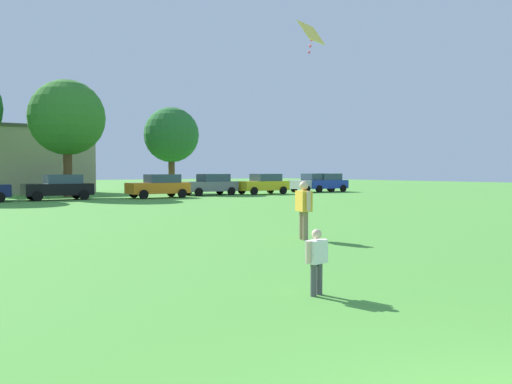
% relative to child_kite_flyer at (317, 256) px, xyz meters
% --- Properties ---
extents(child_kite_flyer, '(0.48, 0.25, 1.03)m').
position_rel_child_kite_flyer_xyz_m(child_kite_flyer, '(0.00, 0.00, 0.00)').
color(child_kite_flyer, '#4C4C51').
rests_on(child_kite_flyer, ground).
extents(adult_bystander, '(0.44, 0.75, 1.64)m').
position_rel_child_kite_flyer_xyz_m(adult_bystander, '(4.09, 5.23, 0.36)').
color(adult_bystander, '#8C7259').
rests_on(adult_bystander, ground).
extents(kite, '(1.25, 0.87, 1.10)m').
position_rel_child_kite_flyer_xyz_m(kite, '(6.89, 8.23, 6.11)').
color(kite, yellow).
extents(parked_car_black_3, '(4.30, 2.02, 1.68)m').
position_rel_child_kite_flyer_xyz_m(parked_car_black_3, '(3.76, 30.11, 0.24)').
color(parked_car_black_3, black).
rests_on(parked_car_black_3, ground).
extents(parked_car_orange_4, '(4.30, 2.02, 1.68)m').
position_rel_child_kite_flyer_xyz_m(parked_car_orange_4, '(10.35, 28.86, 0.24)').
color(parked_car_orange_4, orange).
rests_on(parked_car_orange_4, ground).
extents(parked_car_gray_5, '(4.30, 2.02, 1.68)m').
position_rel_child_kite_flyer_xyz_m(parked_car_gray_5, '(15.43, 30.38, 0.24)').
color(parked_car_gray_5, slate).
rests_on(parked_car_gray_5, ground).
extents(parked_car_yellow_6, '(4.30, 2.02, 1.68)m').
position_rel_child_kite_flyer_xyz_m(parked_car_yellow_6, '(19.96, 29.54, 0.24)').
color(parked_car_yellow_6, yellow).
rests_on(parked_car_yellow_6, ground).
extents(parked_car_silver_7, '(4.30, 2.02, 1.68)m').
position_rel_child_kite_flyer_xyz_m(parked_car_silver_7, '(26.16, 30.40, 0.24)').
color(parked_car_silver_7, silver).
rests_on(parked_car_silver_7, ground).
extents(parked_car_blue_8, '(4.30, 2.02, 1.68)m').
position_rel_child_kite_flyer_xyz_m(parked_car_blue_8, '(27.45, 30.26, 0.24)').
color(parked_car_blue_8, '#1E38AD').
rests_on(parked_car_blue_8, ground).
extents(tree_right, '(5.55, 5.55, 8.65)m').
position_rel_child_kite_flyer_xyz_m(tree_right, '(5.41, 34.12, 5.23)').
color(tree_right, brown).
rests_on(tree_right, ground).
extents(tree_far_right, '(4.79, 4.79, 7.47)m').
position_rel_child_kite_flyer_xyz_m(tree_far_right, '(14.85, 36.22, 4.43)').
color(tree_far_right, brown).
rests_on(tree_far_right, ground).
extents(house_left, '(9.35, 6.40, 5.70)m').
position_rel_child_kite_flyer_xyz_m(house_left, '(4.66, 42.34, 2.25)').
color(house_left, tan).
rests_on(house_left, ground).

